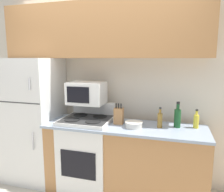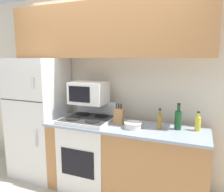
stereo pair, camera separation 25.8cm
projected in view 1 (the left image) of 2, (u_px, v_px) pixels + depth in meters
wall_back at (107, 88)px, 3.05m from camera, size 8.00×0.05×2.55m
lower_cabinets at (124, 159)px, 2.70m from camera, size 1.92×0.60×0.89m
refrigerator at (34, 119)px, 3.04m from camera, size 0.70×0.68×1.68m
upper_cabinets at (102, 31)px, 2.74m from camera, size 2.62×0.34×0.68m
stove at (87, 152)px, 2.82m from camera, size 0.61×0.58×1.10m
microwave at (87, 93)px, 2.80m from camera, size 0.46×0.34×0.28m
knife_block at (119, 116)px, 2.65m from camera, size 0.11×0.09×0.26m
bowl at (134, 124)px, 2.52m from camera, size 0.20×0.20×0.07m
bottle_cooking_spray at (196, 121)px, 2.49m from camera, size 0.06×0.06×0.22m
bottle_wine_green at (177, 117)px, 2.52m from camera, size 0.08×0.08×0.30m
bottle_vinegar at (160, 120)px, 2.51m from camera, size 0.06×0.06×0.24m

